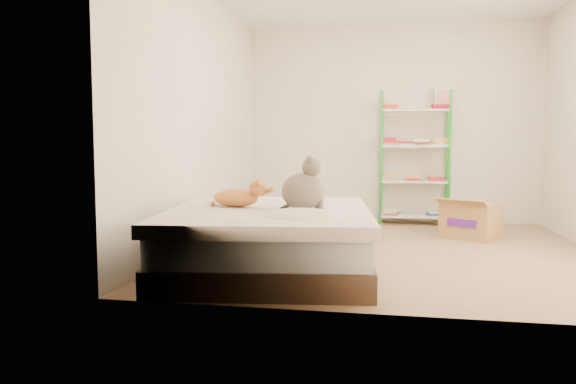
% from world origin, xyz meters
% --- Properties ---
extents(room, '(3.81, 4.21, 2.61)m').
position_xyz_m(room, '(0.00, 0.00, 1.30)').
color(room, '#977851').
rests_on(room, ground).
extents(bed, '(1.84, 2.19, 0.51)m').
position_xyz_m(bed, '(-0.96, -1.05, 0.26)').
color(bed, '#503D25').
rests_on(bed, ground).
extents(orange_cat, '(0.50, 0.33, 0.19)m').
position_xyz_m(orange_cat, '(-1.26, -1.00, 0.61)').
color(orange_cat, '#F07E4F').
rests_on(orange_cat, bed).
extents(grey_cat, '(0.46, 0.43, 0.42)m').
position_xyz_m(grey_cat, '(-0.67, -1.10, 0.72)').
color(grey_cat, '#685E50').
rests_on(grey_cat, bed).
extents(shelf_unit, '(0.90, 0.36, 1.74)m').
position_xyz_m(shelf_unit, '(0.31, 1.88, 0.84)').
color(shelf_unit, green).
rests_on(shelf_unit, ground).
extents(cardboard_box, '(0.70, 0.74, 0.45)m').
position_xyz_m(cardboard_box, '(0.88, 0.90, 0.20)').
color(cardboard_box, '#B28447').
rests_on(cardboard_box, ground).
extents(white_bin, '(0.39, 0.37, 0.38)m').
position_xyz_m(white_bin, '(-1.50, 1.85, 0.19)').
color(white_bin, silver).
rests_on(white_bin, ground).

